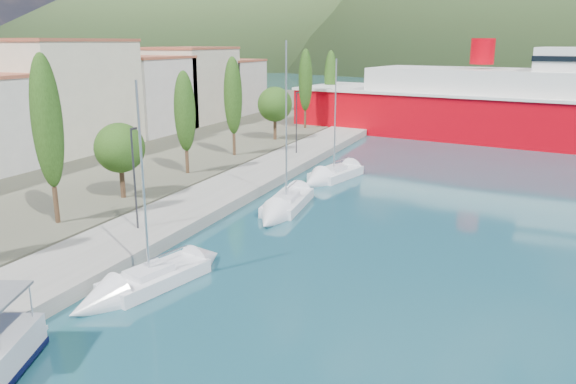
% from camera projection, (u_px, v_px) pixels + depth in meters
% --- Properties ---
extents(ground, '(1400.00, 1400.00, 0.00)m').
position_uv_depth(ground, '(468.00, 95.00, 126.94)').
color(ground, '#1C4C58').
extents(quay, '(5.00, 88.00, 0.80)m').
position_uv_depth(quay, '(243.00, 183.00, 46.36)').
color(quay, gray).
rests_on(quay, ground).
extents(land_strip, '(70.00, 148.00, 0.70)m').
position_uv_depth(land_strip, '(6.00, 136.00, 69.40)').
color(land_strip, '#565644').
rests_on(land_strip, ground).
extents(town_buildings, '(9.20, 69.20, 11.30)m').
position_uv_depth(town_buildings, '(105.00, 98.00, 63.29)').
color(town_buildings, beige).
rests_on(town_buildings, land_strip).
extents(tree_row, '(3.97, 63.55, 10.41)m').
position_uv_depth(tree_row, '(224.00, 106.00, 53.38)').
color(tree_row, '#47301E').
rests_on(tree_row, land_strip).
extents(lamp_posts, '(0.15, 48.16, 6.06)m').
position_uv_depth(lamp_posts, '(148.00, 171.00, 34.14)').
color(lamp_posts, '#2D2D33').
rests_on(lamp_posts, quay).
extents(sailboat_near, '(4.00, 7.91, 10.90)m').
position_uv_depth(sailboat_near, '(125.00, 291.00, 26.41)').
color(sailboat_near, silver).
rests_on(sailboat_near, ground).
extents(sailboat_mid, '(3.27, 9.01, 12.68)m').
position_uv_depth(sailboat_mid, '(279.00, 211.00, 38.93)').
color(sailboat_mid, silver).
rests_on(sailboat_mid, ground).
extents(sailboat_far, '(4.19, 8.04, 11.28)m').
position_uv_depth(sailboat_far, '(325.00, 178.00, 48.20)').
color(sailboat_far, silver).
rests_on(sailboat_far, ground).
extents(ferry, '(65.51, 23.75, 12.74)m').
position_uv_depth(ferry, '(557.00, 110.00, 65.84)').
color(ferry, '#C0000C').
rests_on(ferry, ground).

